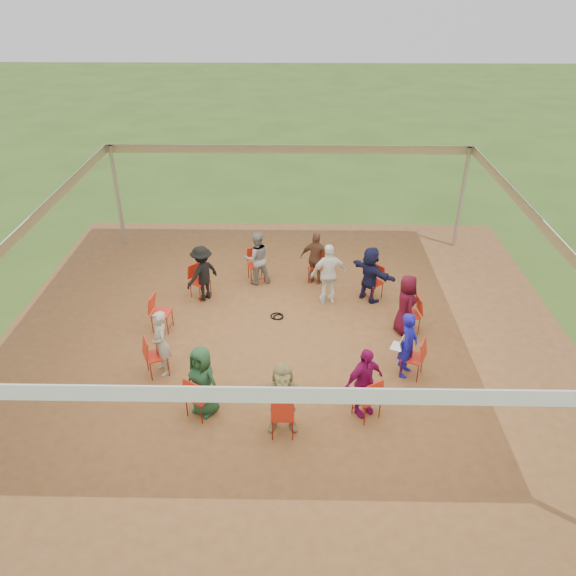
{
  "coord_description": "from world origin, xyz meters",
  "views": [
    {
      "loc": [
        0.25,
        -10.39,
        7.46
      ],
      "look_at": [
        0.06,
        0.3,
        1.21
      ],
      "focal_mm": 35.0,
      "sensor_mm": 36.0,
      "label": 1
    }
  ],
  "objects_px": {
    "chair_8": "(200,396)",
    "person_seated_8": "(283,397)",
    "chair_1": "(410,315)",
    "laptop": "(400,345)",
    "chair_2": "(373,283)",
    "person_seated_9": "(364,382)",
    "standing_person": "(329,274)",
    "person_seated_3": "(316,258)",
    "person_seated_5": "(202,273)",
    "chair_0": "(412,358)",
    "chair_5": "(200,282)",
    "person_seated_7": "(203,381)",
    "person_seated_0": "(408,345)",
    "cable_coil": "(277,316)",
    "chair_3": "(317,266)",
    "chair_9": "(283,414)",
    "person_seated_2": "(370,274)",
    "chair_10": "(367,398)",
    "person_seated_6": "(161,343)",
    "chair_7": "(157,356)",
    "chair_6": "(161,313)",
    "person_seated_1": "(406,305)",
    "chair_4": "(256,266)",
    "person_seated_4": "(257,258)"
  },
  "relations": [
    {
      "from": "chair_8",
      "to": "person_seated_8",
      "type": "bearing_deg",
      "value": 20.51
    },
    {
      "from": "chair_1",
      "to": "laptop",
      "type": "xyz_separation_m",
      "value": [
        -0.48,
        -1.49,
        0.24
      ]
    },
    {
      "from": "chair_2",
      "to": "person_seated_9",
      "type": "bearing_deg",
      "value": 129.85
    },
    {
      "from": "standing_person",
      "to": "person_seated_3",
      "type": "bearing_deg",
      "value": -86.11
    },
    {
      "from": "person_seated_5",
      "to": "chair_0",
      "type": "bearing_deg",
      "value": 98.36
    },
    {
      "from": "chair_5",
      "to": "person_seated_7",
      "type": "xyz_separation_m",
      "value": [
        0.71,
        -4.2,
        0.28
      ]
    },
    {
      "from": "person_seated_0",
      "to": "person_seated_7",
      "type": "distance_m",
      "value": 4.17
    },
    {
      "from": "cable_coil",
      "to": "laptop",
      "type": "bearing_deg",
      "value": -38.04
    },
    {
      "from": "chair_3",
      "to": "chair_9",
      "type": "distance_m",
      "value": 5.7
    },
    {
      "from": "chair_3",
      "to": "person_seated_2",
      "type": "xyz_separation_m",
      "value": [
        1.28,
        -0.95,
        0.28
      ]
    },
    {
      "from": "chair_10",
      "to": "chair_3",
      "type": "bearing_deg",
      "value": 65.45
    },
    {
      "from": "person_seated_6",
      "to": "standing_person",
      "type": "relative_size",
      "value": 0.92
    },
    {
      "from": "chair_7",
      "to": "laptop",
      "type": "height_order",
      "value": "chair_7"
    },
    {
      "from": "chair_6",
      "to": "person_seated_1",
      "type": "height_order",
      "value": "person_seated_1"
    },
    {
      "from": "chair_0",
      "to": "chair_3",
      "type": "height_order",
      "value": "same"
    },
    {
      "from": "laptop",
      "to": "chair_5",
      "type": "bearing_deg",
      "value": 81.4
    },
    {
      "from": "chair_8",
      "to": "person_seated_0",
      "type": "distance_m",
      "value": 4.27
    },
    {
      "from": "person_seated_0",
      "to": "person_seated_1",
      "type": "xyz_separation_m",
      "value": [
        0.21,
        1.54,
        0.0
      ]
    },
    {
      "from": "person_seated_6",
      "to": "person_seated_8",
      "type": "height_order",
      "value": "same"
    },
    {
      "from": "chair_2",
      "to": "chair_10",
      "type": "distance_m",
      "value": 4.35
    },
    {
      "from": "chair_7",
      "to": "person_seated_2",
      "type": "xyz_separation_m",
      "value": [
        4.68,
        3.04,
        0.28
      ]
    },
    {
      "from": "chair_0",
      "to": "standing_person",
      "type": "distance_m",
      "value": 3.3
    },
    {
      "from": "person_seated_1",
      "to": "person_seated_7",
      "type": "height_order",
      "value": "same"
    },
    {
      "from": "chair_10",
      "to": "chair_2",
      "type": "bearing_deg",
      "value": 49.09
    },
    {
      "from": "person_seated_0",
      "to": "laptop",
      "type": "height_order",
      "value": "person_seated_0"
    },
    {
      "from": "chair_7",
      "to": "person_seated_0",
      "type": "distance_m",
      "value": 5.14
    },
    {
      "from": "person_seated_3",
      "to": "person_seated_8",
      "type": "relative_size",
      "value": 1.0
    },
    {
      "from": "chair_4",
      "to": "person_seated_7",
      "type": "bearing_deg",
      "value": 66.01
    },
    {
      "from": "person_seated_0",
      "to": "person_seated_4",
      "type": "xyz_separation_m",
      "value": [
        -3.31,
        3.77,
        0.0
      ]
    },
    {
      "from": "laptop",
      "to": "chair_9",
      "type": "bearing_deg",
      "value": 151.83
    },
    {
      "from": "chair_9",
      "to": "chair_3",
      "type": "bearing_deg",
      "value": 81.82
    },
    {
      "from": "person_seated_5",
      "to": "chair_7",
      "type": "bearing_deg",
      "value": 30.83
    },
    {
      "from": "chair_1",
      "to": "person_seated_5",
      "type": "xyz_separation_m",
      "value": [
        -4.95,
        1.36,
        0.28
      ]
    },
    {
      "from": "chair_5",
      "to": "chair_7",
      "type": "xyz_separation_m",
      "value": [
        -0.42,
        -3.09,
        0.0
      ]
    },
    {
      "from": "chair_3",
      "to": "person_seated_1",
      "type": "distance_m",
      "value": 3.06
    },
    {
      "from": "chair_9",
      "to": "cable_coil",
      "type": "distance_m",
      "value": 3.87
    },
    {
      "from": "chair_1",
      "to": "chair_8",
      "type": "height_order",
      "value": "same"
    },
    {
      "from": "chair_7",
      "to": "chair_10",
      "type": "distance_m",
      "value": 4.35
    },
    {
      "from": "chair_1",
      "to": "laptop",
      "type": "relative_size",
      "value": 2.22
    },
    {
      "from": "person_seated_5",
      "to": "person_seated_1",
      "type": "bearing_deg",
      "value": 114.55
    },
    {
      "from": "person_seated_0",
      "to": "person_seated_9",
      "type": "xyz_separation_m",
      "value": [
        -1.01,
        -1.18,
        0.0
      ]
    },
    {
      "from": "person_seated_0",
      "to": "chair_4",
      "type": "bearing_deg",
      "value": 64.9
    },
    {
      "from": "person_seated_5",
      "to": "person_seated_7",
      "type": "distance_m",
      "value": 4.17
    },
    {
      "from": "person_seated_5",
      "to": "person_seated_4",
      "type": "bearing_deg",
      "value": 163.64
    },
    {
      "from": "chair_5",
      "to": "person_seated_2",
      "type": "xyz_separation_m",
      "value": [
        4.26,
        -0.05,
        0.28
      ]
    },
    {
      "from": "person_seated_9",
      "to": "chair_7",
      "type": "bearing_deg",
      "value": 131.97
    },
    {
      "from": "person_seated_9",
      "to": "chair_3",
      "type": "bearing_deg",
      "value": 64.9
    },
    {
      "from": "person_seated_4",
      "to": "person_seated_6",
      "type": "bearing_deg",
      "value": 49.09
    },
    {
      "from": "chair_2",
      "to": "person_seated_7",
      "type": "xyz_separation_m",
      "value": [
        -3.64,
        -4.23,
        0.28
      ]
    },
    {
      "from": "chair_9",
      "to": "person_seated_9",
      "type": "distance_m",
      "value": 1.62
    }
  ]
}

